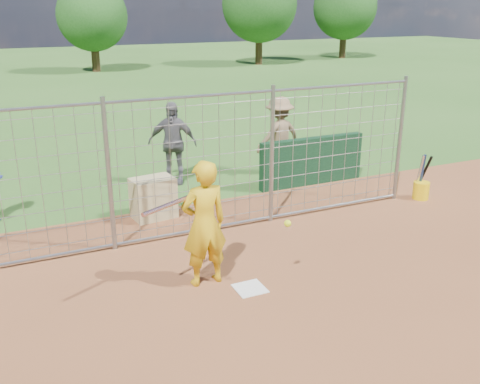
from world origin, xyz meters
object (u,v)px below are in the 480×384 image
batter (204,224)px  bystander_c (279,136)px  bystander_b (172,143)px  equipment_bin (153,198)px  bucket_with_bats (421,188)px

batter → bystander_c: batter is taller
bystander_b → bystander_c: 2.60m
bystander_b → equipment_bin: bearing=-90.5°
bystander_c → equipment_bin: bystander_c is taller
batter → equipment_bin: 2.91m
batter → bystander_c: (3.63, 4.39, -0.01)m
bystander_b → bystander_c: (2.57, -0.38, -0.01)m
bystander_b → bucket_with_bats: size_ratio=1.95×
bystander_b → bucket_with_bats: bearing=-8.5°
batter → bucket_with_bats: batter is taller
bucket_with_bats → equipment_bin: bearing=166.1°
equipment_bin → bucket_with_bats: 5.66m
batter → bystander_b: bearing=-105.3°
bystander_c → equipment_bin: size_ratio=2.36×
bystander_c → equipment_bin: bearing=14.3°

